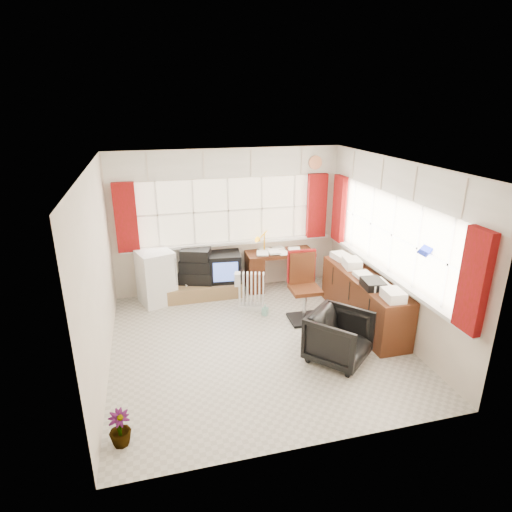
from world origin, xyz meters
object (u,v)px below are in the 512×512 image
at_px(desk_lamp, 264,237).
at_px(mini_fridge, 156,277).
at_px(task_chair, 303,283).
at_px(radiator, 251,295).
at_px(office_chair, 339,337).
at_px(credenza, 363,298).
at_px(tv_bench, 202,290).
at_px(desk, 279,267).
at_px(crt_tv, 224,267).

xyz_separation_m(desk_lamp, mini_fridge, (-1.92, -0.15, -0.51)).
height_order(desk_lamp, task_chair, task_chair).
bearing_deg(desk_lamp, radiator, -118.29).
relative_size(office_chair, credenza, 0.37).
bearing_deg(tv_bench, office_chair, -58.27).
xyz_separation_m(desk, credenza, (0.85, -1.60, 0.01)).
relative_size(task_chair, radiator, 1.69).
bearing_deg(radiator, mini_fridge, 155.48).
relative_size(task_chair, credenza, 0.54).
bearing_deg(credenza, mini_fridge, 153.67).
relative_size(desk, desk_lamp, 3.16).
relative_size(credenza, tv_bench, 1.43).
height_order(desk, tv_bench, desk).
bearing_deg(desk_lamp, tv_bench, -173.51).
bearing_deg(desk, crt_tv, -178.67).
bearing_deg(mini_fridge, desk, 2.56).
relative_size(desk_lamp, radiator, 0.60).
distance_m(task_chair, tv_bench, 1.89).
xyz_separation_m(desk_lamp, office_chair, (0.31, -2.52, -0.63)).
xyz_separation_m(radiator, crt_tv, (-0.30, 0.75, 0.24)).
distance_m(desk_lamp, tv_bench, 1.44).
xyz_separation_m(desk, crt_tv, (-1.01, -0.02, 0.11)).
xyz_separation_m(desk_lamp, crt_tv, (-0.75, -0.08, -0.46)).
xyz_separation_m(desk_lamp, radiator, (-0.44, -0.82, -0.70)).
bearing_deg(mini_fridge, radiator, -24.52).
height_order(desk, office_chair, desk).
bearing_deg(radiator, credenza, -28.00).
relative_size(radiator, mini_fridge, 0.71).
relative_size(radiator, credenza, 0.32).
bearing_deg(credenza, desk_lamp, 124.02).
bearing_deg(desk_lamp, crt_tv, -174.19).
bearing_deg(office_chair, mini_fridge, 91.92).
bearing_deg(radiator, office_chair, -65.97).
distance_m(task_chair, radiator, 0.90).
bearing_deg(crt_tv, desk, 1.33).
xyz_separation_m(task_chair, credenza, (0.85, -0.38, -0.18)).
xyz_separation_m(desk, desk_lamp, (-0.26, 0.05, 0.58)).
bearing_deg(tv_bench, credenza, -33.71).
bearing_deg(task_chair, mini_fridge, 152.73).
bearing_deg(office_chair, radiator, 72.64).
xyz_separation_m(office_chair, radiator, (-0.76, 1.70, -0.07)).
xyz_separation_m(radiator, tv_bench, (-0.72, 0.69, -0.14)).
height_order(desk, mini_fridge, mini_fridge).
bearing_deg(radiator, desk_lamp, 61.71).
bearing_deg(crt_tv, tv_bench, -172.30).
distance_m(radiator, credenza, 1.77).
bearing_deg(desk, tv_bench, -176.79).
relative_size(radiator, crt_tv, 1.07).
distance_m(office_chair, radiator, 1.86).
bearing_deg(radiator, crt_tv, 111.99).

